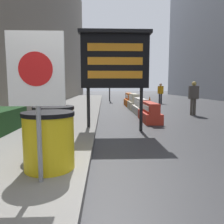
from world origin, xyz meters
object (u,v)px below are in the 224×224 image
at_px(jersey_barrier_red_striped, 150,113).
at_px(pedestrian_worker, 194,95).
at_px(barrel_drum_foreground, 49,140).
at_px(message_board, 115,61).
at_px(warning_sign, 37,79).
at_px(jersey_barrier_orange_far, 129,100).
at_px(barrel_drum_middle, 54,129).
at_px(jersey_barrier_white, 140,107).
at_px(traffic_cone_mid, 150,102).
at_px(jersey_barrier_cream, 134,102).
at_px(pedestrian_passerby, 161,92).
at_px(traffic_light_near_curb, 110,70).
at_px(traffic_cone_near, 139,103).

xyz_separation_m(jersey_barrier_red_striped, pedestrian_worker, (2.49, 1.79, 0.62)).
height_order(barrel_drum_foreground, message_board, message_board).
xyz_separation_m(message_board, jersey_barrier_red_striped, (1.47, 1.86, -1.82)).
height_order(warning_sign, jersey_barrier_orange_far, warning_sign).
height_order(barrel_drum_middle, warning_sign, warning_sign).
bearing_deg(jersey_barrier_white, jersey_barrier_orange_far, 90.00).
bearing_deg(warning_sign, traffic_cone_mid, 71.49).
relative_size(jersey_barrier_cream, pedestrian_passerby, 1.13).
relative_size(barrel_drum_foreground, jersey_barrier_white, 0.41).
xyz_separation_m(jersey_barrier_cream, pedestrian_passerby, (2.74, 4.32, 0.55)).
xyz_separation_m(jersey_barrier_orange_far, pedestrian_passerby, (2.74, 2.01, 0.56)).
relative_size(jersey_barrier_white, traffic_light_near_curb, 0.52).
relative_size(jersey_barrier_white, traffic_cone_mid, 2.84).
xyz_separation_m(warning_sign, message_board, (1.17, 3.89, 0.67)).
relative_size(traffic_light_near_curb, pedestrian_passerby, 2.51).
height_order(jersey_barrier_orange_far, pedestrian_passerby, pedestrian_passerby).
relative_size(jersey_barrier_cream, traffic_cone_near, 2.73).
distance_m(barrel_drum_foreground, jersey_barrier_white, 7.95).
bearing_deg(jersey_barrier_white, barrel_drum_middle, -112.77).
relative_size(jersey_barrier_orange_far, pedestrian_passerby, 1.35).
relative_size(warning_sign, jersey_barrier_white, 0.90).
xyz_separation_m(barrel_drum_foreground, jersey_barrier_orange_far, (2.64, 12.17, -0.18)).
xyz_separation_m(barrel_drum_middle, message_board, (1.30, 2.51, 1.57)).
bearing_deg(traffic_light_near_curb, jersey_barrier_white, -82.91).
height_order(warning_sign, jersey_barrier_cream, warning_sign).
height_order(jersey_barrier_cream, jersey_barrier_orange_far, jersey_barrier_cream).
relative_size(traffic_light_near_curb, pedestrian_worker, 2.52).
relative_size(traffic_cone_mid, pedestrian_worker, 0.46).
height_order(jersey_barrier_red_striped, jersey_barrier_cream, jersey_barrier_cream).
relative_size(message_board, pedestrian_worker, 1.87).
height_order(message_board, jersey_barrier_orange_far, message_board).
bearing_deg(jersey_barrier_orange_far, traffic_cone_near, -70.55).
bearing_deg(pedestrian_worker, pedestrian_passerby, 92.19).
bearing_deg(jersey_barrier_orange_far, message_board, -99.53).
bearing_deg(jersey_barrier_white, pedestrian_passerby, 67.70).
relative_size(warning_sign, traffic_cone_mid, 2.56).
bearing_deg(jersey_barrier_white, message_board, -109.80).
xyz_separation_m(barrel_drum_middle, jersey_barrier_white, (2.77, 6.60, -0.23)).
bearing_deg(jersey_barrier_orange_far, traffic_light_near_curb, 103.00).
xyz_separation_m(barrel_drum_foreground, warning_sign, (-0.00, -0.49, 0.90)).
bearing_deg(jersey_barrier_cream, jersey_barrier_red_striped, -90.00).
bearing_deg(barrel_drum_foreground, barrel_drum_middle, 98.02).
xyz_separation_m(message_board, jersey_barrier_orange_far, (1.47, 8.77, -1.75)).
height_order(jersey_barrier_white, jersey_barrier_cream, jersey_barrier_cream).
xyz_separation_m(barrel_drum_middle, pedestrian_worker, (5.25, 6.16, 0.38)).
bearing_deg(traffic_cone_near, pedestrian_worker, -62.07).
xyz_separation_m(traffic_cone_near, traffic_light_near_curb, (-1.71, 6.75, 2.62)).
distance_m(traffic_cone_near, traffic_light_near_curb, 7.44).
bearing_deg(jersey_barrier_red_striped, barrel_drum_middle, -122.35).
distance_m(jersey_barrier_red_striped, jersey_barrier_white, 2.23).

